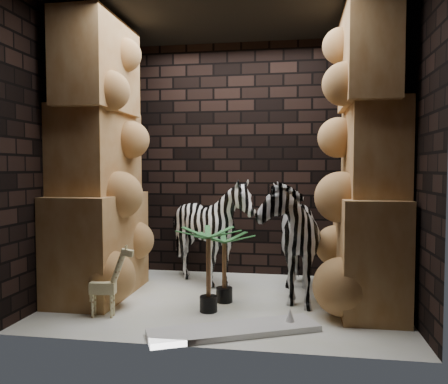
% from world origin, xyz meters
% --- Properties ---
extents(floor, '(3.50, 3.50, 0.00)m').
position_xyz_m(floor, '(0.00, 0.00, 0.00)').
color(floor, white).
rests_on(floor, ground).
extents(ceiling, '(3.50, 3.50, 0.00)m').
position_xyz_m(ceiling, '(0.00, 0.00, 3.00)').
color(ceiling, black).
rests_on(ceiling, ground).
extents(wall_back, '(3.50, 0.00, 3.50)m').
position_xyz_m(wall_back, '(0.00, 1.25, 1.50)').
color(wall_back, black).
rests_on(wall_back, ground).
extents(wall_front, '(3.50, 0.00, 3.50)m').
position_xyz_m(wall_front, '(0.00, -1.25, 1.50)').
color(wall_front, black).
rests_on(wall_front, ground).
extents(wall_left, '(0.00, 3.00, 3.00)m').
position_xyz_m(wall_left, '(-1.75, 0.00, 1.50)').
color(wall_left, black).
rests_on(wall_left, ground).
extents(wall_right, '(0.00, 3.00, 3.00)m').
position_xyz_m(wall_right, '(1.75, 0.00, 1.50)').
color(wall_right, black).
rests_on(wall_right, ground).
extents(rock_pillar_left, '(0.68, 1.30, 3.00)m').
position_xyz_m(rock_pillar_left, '(-1.40, 0.00, 1.50)').
color(rock_pillar_left, tan).
rests_on(rock_pillar_left, floor).
extents(rock_pillar_right, '(0.58, 1.25, 3.00)m').
position_xyz_m(rock_pillar_right, '(1.42, 0.00, 1.50)').
color(rock_pillar_right, tan).
rests_on(rock_pillar_right, floor).
extents(zebra_right, '(0.80, 1.32, 1.50)m').
position_xyz_m(zebra_right, '(0.62, 0.25, 0.75)').
color(zebra_right, white).
rests_on(zebra_right, floor).
extents(zebra_left, '(1.15, 1.36, 1.15)m').
position_xyz_m(zebra_left, '(-0.26, 0.59, 0.57)').
color(zebra_left, white).
rests_on(zebra_left, floor).
extents(giraffe_toy, '(0.37, 0.16, 0.69)m').
position_xyz_m(giraffe_toy, '(-1.05, -0.69, 0.34)').
color(giraffe_toy, beige).
rests_on(giraffe_toy, floor).
extents(palm_front, '(0.36, 0.36, 0.73)m').
position_xyz_m(palm_front, '(-0.01, -0.05, 0.36)').
color(palm_front, '#1B5220').
rests_on(palm_front, floor).
extents(palm_back, '(0.36, 0.36, 0.82)m').
position_xyz_m(palm_back, '(-0.11, -0.38, 0.41)').
color(palm_back, '#1B5220').
rests_on(palm_back, floor).
extents(surfboard, '(1.46, 0.94, 0.05)m').
position_xyz_m(surfboard, '(0.21, -0.90, 0.03)').
color(surfboard, white).
rests_on(surfboard, floor).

